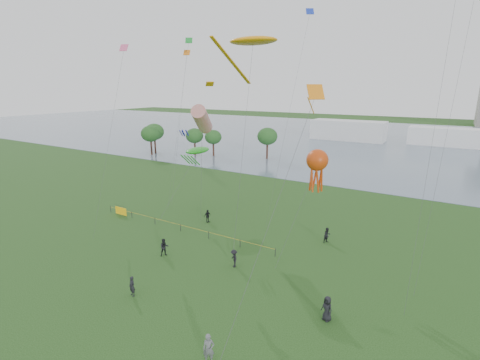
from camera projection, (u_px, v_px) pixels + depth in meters
The scene contains 19 objects.
ground_plane at pixel (167, 319), 24.70m from camera, with size 400.00×400.00×0.00m, color #173812.
lake at pixel (391, 141), 107.33m from camera, with size 400.00×120.00×0.08m, color slate.
pavilion_left at pixel (348, 130), 108.43m from camera, with size 22.00×8.00×6.00m, color silver.
pavilion_right at pixel (444, 137), 98.03m from camera, with size 18.00×7.00×5.00m, color white.
trees at pixel (193, 135), 82.71m from camera, with size 31.66×14.70×7.40m.
fence at pixel (142, 217), 42.83m from camera, with size 24.07×0.07×1.05m.
kite_flyer at pixel (209, 349), 20.61m from camera, with size 0.70×0.46×1.91m, color slate.
spectator_a at pixel (164, 247), 33.89m from camera, with size 0.85×0.66×1.75m, color black.
spectator_b at pixel (234, 258), 31.75m from camera, with size 1.09×0.63×1.69m, color black.
spectator_c at pixel (208, 216), 42.32m from camera, with size 0.94×0.39×1.61m, color black.
spectator_d at pixel (327, 308), 24.44m from camera, with size 0.90×0.59×1.84m, color black.
spectator_f at pixel (132, 286), 27.34m from camera, with size 0.60×0.39×1.64m, color black.
spectator_g at pixel (327, 235), 36.76m from camera, with size 0.81×0.63×1.66m, color black.
kite_stingray at pixel (253, 41), 36.98m from camera, with size 5.56×10.35×21.22m.
kite_windsock at pixel (202, 120), 41.36m from camera, with size 4.23×5.07×14.16m.
kite_creature at pixel (197, 151), 45.52m from camera, with size 2.36×8.65×8.38m.
kite_octopus at pixel (317, 161), 31.23m from camera, with size 3.13×4.70×10.64m.
kite_delta at pixel (311, 106), 26.19m from camera, with size 1.41×16.32×16.22m.
small_kites at pixel (288, 17), 34.46m from camera, with size 39.02×14.89×5.48m.
Camera 1 is at (15.46, -15.53, 15.98)m, focal length 26.00 mm.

